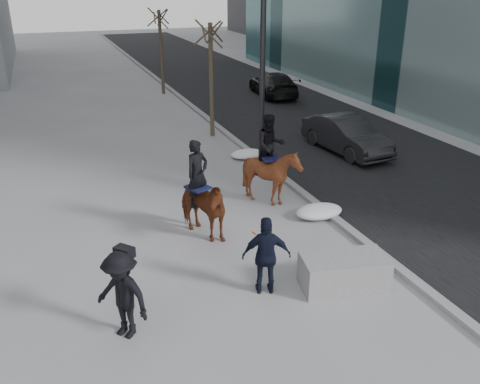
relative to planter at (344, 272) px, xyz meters
name	(u,v)px	position (x,y,z in m)	size (l,w,h in m)	color
ground	(259,271)	(-1.46, 1.25, -0.37)	(120.00, 120.00, 0.00)	gray
road	(316,129)	(5.54, 11.25, -0.36)	(8.00, 90.00, 0.01)	black
curb	(231,137)	(1.54, 11.25, -0.31)	(0.25, 90.00, 0.12)	gray
planter	(344,272)	(0.00, 0.00, 0.00)	(1.83, 0.91, 0.73)	gray
car_near	(346,135)	(5.05, 8.03, 0.32)	(1.44, 4.14, 1.36)	black
car_far	(273,84)	(6.66, 18.26, 0.30)	(1.86, 4.57, 1.33)	black
tree_near	(211,75)	(0.94, 11.95, 2.19)	(1.20, 1.20, 5.12)	#382E21
tree_far	(161,48)	(0.94, 21.03, 2.19)	(1.20, 1.20, 5.12)	#352B1F
mounted_left	(200,202)	(-2.19, 3.39, 0.59)	(1.61, 2.18, 2.56)	#47200E
mounted_right	(271,169)	(0.38, 4.68, 0.71)	(1.61, 1.76, 2.67)	#4F1C0F
feeder	(266,256)	(-1.64, 0.44, 0.51)	(1.11, 1.01, 1.75)	black
camera_crew	(122,295)	(-4.69, 0.08, 0.52)	(1.23, 1.29, 1.75)	black
lamppost	(266,21)	(1.14, 7.00, 4.63)	(0.25, 2.28, 9.09)	black
snow_piles	(283,183)	(1.24, 5.60, -0.20)	(1.37, 6.28, 0.35)	white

